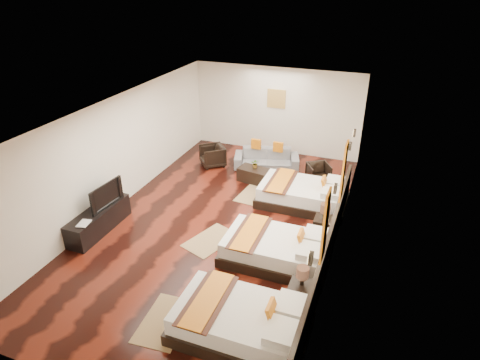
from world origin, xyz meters
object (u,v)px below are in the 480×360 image
at_px(tv_console, 99,220).
at_px(figurine, 116,189).
at_px(armchair_left, 212,156).
at_px(book, 79,223).
at_px(bed_far, 304,194).
at_px(tv, 103,195).
at_px(nightstand_a, 301,291).
at_px(sofa, 267,159).
at_px(bed_mid, 277,249).
at_px(table_plant, 255,164).
at_px(armchair_right, 318,173).
at_px(nightstand_b, 324,225).
at_px(bed_near, 242,322).
at_px(coffee_table, 256,175).

distance_m(tv_console, figurine, 0.88).
bearing_deg(armchair_left, book, -51.87).
bearing_deg(figurine, bed_far, 26.52).
xyz_separation_m(tv_console, tv, (0.05, 0.23, 0.57)).
relative_size(nightstand_a, sofa, 0.43).
xyz_separation_m(bed_mid, nightstand_a, (0.75, -1.07, 0.01)).
bearing_deg(bed_far, table_plant, 152.16).
distance_m(figurine, sofa, 4.74).
relative_size(bed_far, table_plant, 8.59).
distance_m(bed_mid, nightstand_a, 1.31).
distance_m(bed_far, figurine, 4.71).
xyz_separation_m(book, armchair_right, (4.32, 4.86, -0.29)).
distance_m(bed_mid, nightstand_b, 1.42).
xyz_separation_m(bed_near, bed_mid, (-0.00, 2.11, -0.00)).
relative_size(nightstand_a, armchair_right, 1.37).
bearing_deg(bed_near, figurine, 149.15).
bearing_deg(sofa, bed_near, -92.62).
distance_m(armchair_right, coffee_table, 1.80).
bearing_deg(figurine, armchair_left, 73.62).
bearing_deg(bed_near, table_plant, 106.45).
height_order(bed_far, nightstand_a, bed_far).
distance_m(bed_near, coffee_table, 5.60).
distance_m(sofa, coffee_table, 1.05).
bearing_deg(bed_far, bed_mid, -90.01).
relative_size(bed_mid, sofa, 1.12).
height_order(bed_mid, coffee_table, bed_mid).
bearing_deg(coffee_table, armchair_right, 20.01).
distance_m(bed_mid, armchair_right, 3.89).
height_order(nightstand_a, book, nightstand_a).
distance_m(bed_near, tv, 4.63).
relative_size(nightstand_b, tv_console, 0.48).
distance_m(bed_near, figurine, 4.91).
height_order(nightstand_b, book, nightstand_b).
distance_m(coffee_table, table_plant, 0.34).
height_order(bed_far, coffee_table, bed_far).
xyz_separation_m(bed_near, coffee_table, (-1.57, 5.38, -0.09)).
bearing_deg(figurine, bed_near, -30.85).
xyz_separation_m(bed_near, tv_console, (-4.20, 1.74, -0.02)).
bearing_deg(bed_mid, bed_far, 89.99).
relative_size(bed_near, tv, 2.19).
distance_m(bed_far, table_plant, 1.84).
height_order(nightstand_b, table_plant, nightstand_b).
relative_size(nightstand_a, nightstand_b, 0.97).
height_order(bed_near, coffee_table, bed_near).
height_order(figurine, armchair_left, figurine).
relative_size(sofa, coffee_table, 1.96).
bearing_deg(figurine, book, -90.00).
bearing_deg(bed_near, nightstand_a, 54.15).
xyz_separation_m(bed_mid, nightstand_b, (0.75, 1.21, 0.01)).
distance_m(armchair_left, table_plant, 1.67).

